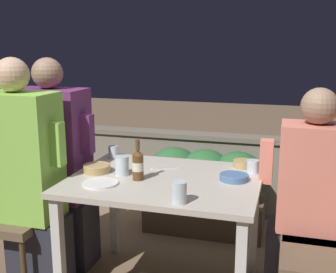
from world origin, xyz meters
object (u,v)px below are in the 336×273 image
chair_left_far (31,180)px  person_coral_top (306,199)px  beer_bottle (138,165)px  person_green_blouse (24,178)px  person_purple_stripe (57,164)px

chair_left_far → person_coral_top: bearing=-0.6°
beer_bottle → person_green_blouse: bearing=-172.0°
chair_left_far → person_green_blouse: bearing=-60.4°
person_green_blouse → chair_left_far: size_ratio=1.45×
person_purple_stripe → beer_bottle: (0.63, -0.22, 0.11)m
person_green_blouse → person_coral_top: person_green_blouse is taller
chair_left_far → person_purple_stripe: person_purple_stripe is taller
person_green_blouse → beer_bottle: (0.65, 0.09, 0.11)m
person_green_blouse → chair_left_far: 0.38m
person_green_blouse → beer_bottle: size_ratio=6.08×
person_green_blouse → person_coral_top: (1.53, 0.30, -0.07)m
person_green_blouse → person_purple_stripe: 0.31m
person_green_blouse → chair_left_far: bearing=119.6°
chair_left_far → beer_bottle: size_ratio=4.20×
person_purple_stripe → person_coral_top: 1.51m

